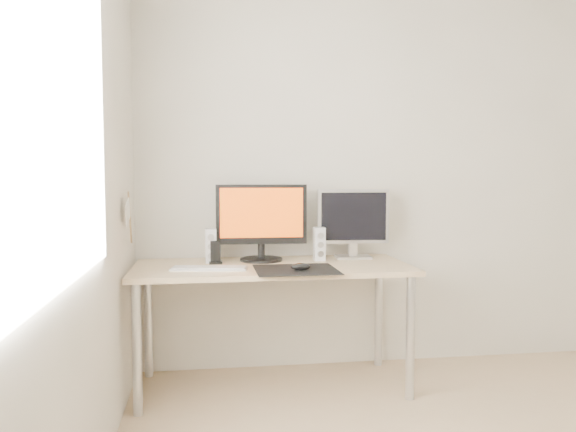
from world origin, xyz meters
TOP-DOWN VIEW (x-y plane):
  - wall_back at (0.00, 1.75)m, footprint 3.50×0.00m
  - wall_left at (-1.75, 0.00)m, footprint 0.00×3.50m
  - window_pane at (-1.74, 0.00)m, footprint 0.00×1.30m
  - mousepad at (-0.82, 1.18)m, footprint 0.45×0.40m
  - mouse at (-0.80, 1.15)m, footprint 0.11×0.06m
  - desk at (-0.93, 1.38)m, footprint 1.60×0.70m
  - main_monitor at (-0.98, 1.54)m, footprint 0.55×0.27m
  - second_monitor at (-0.39, 1.58)m, footprint 0.45×0.18m
  - speaker_left at (-1.28, 1.51)m, footprint 0.06×0.08m
  - speaker_right at (-0.62, 1.51)m, footprint 0.06×0.08m
  - keyboard at (-1.29, 1.27)m, footprint 0.43×0.18m
  - phone_dock at (-1.26, 1.47)m, footprint 0.08×0.07m
  - pennant at (-1.72, 1.24)m, footprint 0.01×0.23m

SIDE VIEW (x-z plane):
  - desk at x=-0.93m, z-range 0.29..1.02m
  - mousepad at x=-0.82m, z-range 0.73..0.73m
  - keyboard at x=-1.29m, z-range 0.73..0.75m
  - mouse at x=-0.80m, z-range 0.73..0.77m
  - phone_dock at x=-1.26m, z-range 0.70..0.84m
  - speaker_left at x=-1.28m, z-range 0.73..0.93m
  - speaker_right at x=-0.62m, z-range 0.73..0.93m
  - second_monitor at x=-0.39m, z-range 0.75..1.19m
  - main_monitor at x=-0.98m, z-range 0.75..1.22m
  - pennant at x=-1.72m, z-range 0.90..1.19m
  - wall_back at x=0.00m, z-range -0.50..3.00m
  - wall_left at x=-1.75m, z-range -0.50..3.00m
  - window_pane at x=-1.74m, z-range 0.85..2.15m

